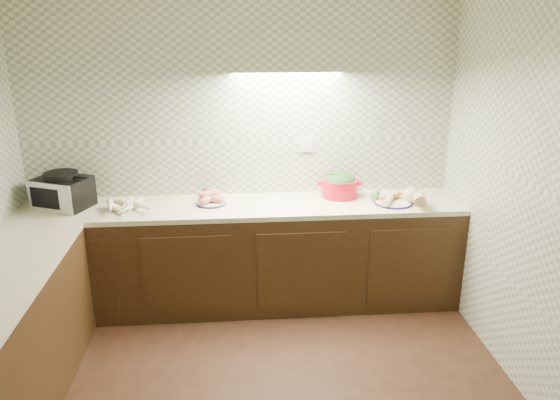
{
  "coord_description": "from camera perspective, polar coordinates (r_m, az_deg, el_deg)",
  "views": [
    {
      "loc": [
        -0.05,
        -2.71,
        2.4
      ],
      "look_at": [
        0.29,
        1.25,
        1.02
      ],
      "focal_mm": 35.0,
      "sensor_mm": 36.0,
      "label": 1
    }
  ],
  "objects": [
    {
      "name": "dutch_oven",
      "position": [
        4.66,
        6.25,
        1.61
      ],
      "size": [
        0.38,
        0.34,
        0.21
      ],
      "rotation": [
        0.0,
        0.0,
        -0.1
      ],
      "color": "red",
      "rests_on": "counter"
    },
    {
      "name": "toaster_oven",
      "position": [
        4.69,
        -21.78,
        0.86
      ],
      "size": [
        0.5,
        0.45,
        0.29
      ],
      "rotation": [
        0.0,
        0.0,
        -0.41
      ],
      "color": "black",
      "rests_on": "counter"
    },
    {
      "name": "parsnip_pile",
      "position": [
        4.52,
        -15.54,
        -0.53
      ],
      "size": [
        0.46,
        0.38,
        0.08
      ],
      "color": "#FAF4C7",
      "rests_on": "counter"
    },
    {
      "name": "onion_bowl",
      "position": [
        4.61,
        -7.4,
        0.57
      ],
      "size": [
        0.15,
        0.15,
        0.12
      ],
      "color": "black",
      "rests_on": "counter"
    },
    {
      "name": "counter",
      "position": [
        3.96,
        -13.64,
        -10.93
      ],
      "size": [
        3.6,
        3.6,
        0.9
      ],
      "color": "black",
      "rests_on": "ground"
    },
    {
      "name": "sweet_potato_plate",
      "position": [
        4.5,
        -7.27,
        0.1
      ],
      "size": [
        0.24,
        0.24,
        0.11
      ],
      "rotation": [
        0.0,
        0.0,
        0.36
      ],
      "color": "#16153F",
      "rests_on": "counter"
    },
    {
      "name": "veg_plate",
      "position": [
        4.58,
        12.62,
        0.27
      ],
      "size": [
        0.44,
        0.37,
        0.15
      ],
      "rotation": [
        0.0,
        0.0,
        -0.38
      ],
      "color": "#16153F",
      "rests_on": "counter"
    },
    {
      "name": "room",
      "position": [
        2.81,
        -3.68,
        3.23
      ],
      "size": [
        3.6,
        3.6,
        2.6
      ],
      "color": "black",
      "rests_on": "ground"
    }
  ]
}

